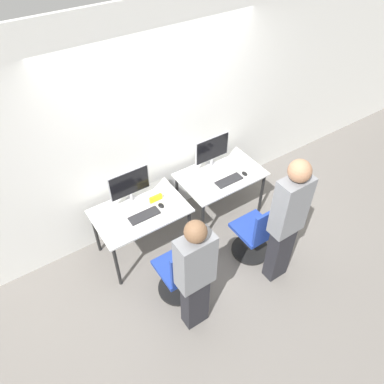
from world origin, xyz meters
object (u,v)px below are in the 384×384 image
keyboard_right (229,180)px  person_right (287,220)px  monitor_left (130,185)px  office_chair_right (256,235)px  keyboard_left (144,216)px  office_chair_left (181,273)px  person_left (195,274)px  mouse_right (245,174)px  mouse_left (161,205)px  monitor_right (212,150)px

keyboard_right → person_right: bearing=-92.7°
monitor_left → office_chair_right: (1.11, -1.02, -0.59)m
keyboard_right → monitor_left: bearing=162.8°
keyboard_right → person_right: 1.05m
keyboard_left → monitor_left: bearing=90.0°
monitor_left → office_chair_right: 1.62m
office_chair_left → monitor_left: bearing=92.8°
person_left → mouse_right: 1.73m
mouse_left → keyboard_right: 0.94m
keyboard_left → office_chair_right: 1.36m
person_left → mouse_right: size_ratio=17.20×
keyboard_left → office_chair_right: (1.11, -0.72, -0.35)m
keyboard_left → mouse_left: 0.24m
monitor_right → person_right: size_ratio=0.29×
office_chair_left → monitor_right: 1.61m
office_chair_right → person_right: size_ratio=0.52×
office_chair_left → mouse_right: office_chair_left is taller
keyboard_left → mouse_right: 1.42m
person_left → mouse_right: person_left is taller
mouse_left → office_chair_left: size_ratio=0.10×
mouse_right → office_chair_right: 0.80m
office_chair_right → office_chair_left: bearing=178.0°
mouse_right → monitor_right: bearing=122.4°
keyboard_right → office_chair_right: 0.75m
office_chair_left → keyboard_right: 1.33m
monitor_left → person_left: (-0.01, -1.35, -0.12)m
monitor_left → keyboard_left: monitor_left is taller
mouse_left → person_right: size_ratio=0.05×
keyboard_right → office_chair_right: size_ratio=0.41×
keyboard_left → office_chair_left: bearing=-85.9°
office_chair_right → keyboard_left: bearing=147.1°
office_chair_left → office_chair_right: same height
monitor_left → mouse_left: (0.24, -0.28, -0.23)m
person_left → monitor_left: bearing=89.6°
monitor_right → person_right: person_right is taller
monitor_left → office_chair_left: monitor_left is taller
office_chair_left → mouse_right: bearing=24.1°
keyboard_left → mouse_right: bearing=-2.7°
keyboard_left → monitor_right: monitor_right is taller
mouse_left → person_left: person_left is taller
mouse_left → office_chair_left: office_chair_left is taller
person_left → office_chair_right: person_left is taller
monitor_left → person_left: size_ratio=0.32×
monitor_left → person_right: (1.12, -1.39, -0.01)m
monitor_left → keyboard_left: (-0.00, -0.31, -0.24)m
keyboard_right → person_right: size_ratio=0.21×
monitor_right → office_chair_left: bearing=-138.4°
office_chair_left → person_right: person_right is taller
monitor_left → monitor_right: bearing=0.5°
mouse_right → mouse_left: bearing=175.4°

